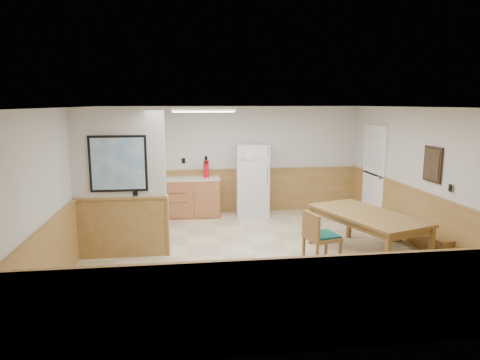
{
  "coord_description": "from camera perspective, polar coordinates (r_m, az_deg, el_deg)",
  "views": [
    {
      "loc": [
        -1.2,
        -6.95,
        2.56
      ],
      "look_at": [
        -0.22,
        0.4,
        1.23
      ],
      "focal_mm": 32.0,
      "sensor_mm": 36.0,
      "label": 1
    }
  ],
  "objects": [
    {
      "name": "ground",
      "position": [
        7.5,
        2.1,
        -9.8
      ],
      "size": [
        6.0,
        6.0,
        0.0
      ],
      "primitive_type": "plane",
      "color": "tan",
      "rests_on": "ground"
    },
    {
      "name": "ceiling",
      "position": [
        7.05,
        2.23,
        9.67
      ],
      "size": [
        6.0,
        6.0,
        0.02
      ],
      "primitive_type": "cube",
      "color": "white",
      "rests_on": "back_wall"
    },
    {
      "name": "back_wall",
      "position": [
        10.11,
        -0.72,
        2.71
      ],
      "size": [
        6.0,
        0.02,
        2.5
      ],
      "primitive_type": "cube",
      "color": "silver",
      "rests_on": "ground"
    },
    {
      "name": "right_wall",
      "position": [
        8.22,
        23.23,
        0.17
      ],
      "size": [
        0.02,
        6.0,
        2.5
      ],
      "primitive_type": "cube",
      "color": "silver",
      "rests_on": "ground"
    },
    {
      "name": "left_wall",
      "position": [
        7.3,
        -21.75,
        -0.91
      ],
      "size": [
        0.02,
        6.0,
        2.5
      ],
      "primitive_type": "cube",
      "color": "silver",
      "rests_on": "ground"
    },
    {
      "name": "wainscot_back",
      "position": [
        10.21,
        -0.7,
        -1.48
      ],
      "size": [
        6.0,
        0.04,
        1.0
      ],
      "primitive_type": "cube",
      "color": "#B28147",
      "rests_on": "ground"
    },
    {
      "name": "wainscot_right",
      "position": [
        8.37,
        22.76,
        -4.9
      ],
      "size": [
        0.04,
        6.0,
        1.0
      ],
      "primitive_type": "cube",
      "color": "#B28147",
      "rests_on": "ground"
    },
    {
      "name": "wainscot_left",
      "position": [
        7.46,
        -21.22,
        -6.57
      ],
      "size": [
        0.04,
        6.0,
        1.0
      ],
      "primitive_type": "cube",
      "color": "#B28147",
      "rests_on": "ground"
    },
    {
      "name": "partition_wall",
      "position": [
        7.34,
        -15.69,
        -0.64
      ],
      "size": [
        1.5,
        0.2,
        2.5
      ],
      "color": "silver",
      "rests_on": "ground"
    },
    {
      "name": "kitchen_counter",
      "position": [
        9.86,
        -7.48,
        -2.22
      ],
      "size": [
        2.2,
        0.61,
        1.0
      ],
      "color": "#A26339",
      "rests_on": "ground"
    },
    {
      "name": "exterior_door",
      "position": [
        9.9,
        17.39,
        0.93
      ],
      "size": [
        0.07,
        1.02,
        2.15
      ],
      "color": "white",
      "rests_on": "ground"
    },
    {
      "name": "kitchen_window",
      "position": [
        10.02,
        -12.75,
        4.12
      ],
      "size": [
        0.8,
        0.04,
        1.0
      ],
      "color": "white",
      "rests_on": "back_wall"
    },
    {
      "name": "wall_painting",
      "position": [
        7.91,
        24.27,
        1.93
      ],
      "size": [
        0.04,
        0.5,
        0.6
      ],
      "color": "black",
      "rests_on": "right_wall"
    },
    {
      "name": "fluorescent_fixture",
      "position": [
        8.26,
        -4.89,
        9.33
      ],
      "size": [
        1.2,
        0.3,
        0.09
      ],
      "color": "white",
      "rests_on": "ceiling"
    },
    {
      "name": "refrigerator",
      "position": [
        9.86,
        1.62,
        0.03
      ],
      "size": [
        0.77,
        0.74,
        1.65
      ],
      "rotation": [
        0.0,
        0.0,
        -0.06
      ],
      "color": "silver",
      "rests_on": "ground"
    },
    {
      "name": "dining_table",
      "position": [
        7.49,
        16.53,
        -4.94
      ],
      "size": [
        1.59,
        2.23,
        0.75
      ],
      "rotation": [
        0.0,
        0.0,
        0.32
      ],
      "color": "olive",
      "rests_on": "ground"
    },
    {
      "name": "dining_bench",
      "position": [
        8.02,
        22.85,
        -6.72
      ],
      "size": [
        0.5,
        1.52,
        0.45
      ],
      "rotation": [
        0.0,
        0.0,
        0.12
      ],
      "color": "olive",
      "rests_on": "ground"
    },
    {
      "name": "dining_chair",
      "position": [
        7.05,
        10.26,
        -7.05
      ],
      "size": [
        0.77,
        0.6,
        0.85
      ],
      "rotation": [
        0.0,
        0.0,
        0.23
      ],
      "color": "olive",
      "rests_on": "ground"
    },
    {
      "name": "fire_extinguisher",
      "position": [
        9.73,
        -4.54,
        1.59
      ],
      "size": [
        0.13,
        0.13,
        0.49
      ],
      "rotation": [
        0.0,
        0.0,
        -0.06
      ],
      "color": "red",
      "rests_on": "kitchen_counter"
    },
    {
      "name": "soap_bottle",
      "position": [
        9.84,
        -12.99,
        0.85
      ],
      "size": [
        0.08,
        0.08,
        0.22
      ],
      "primitive_type": "cylinder",
      "rotation": [
        0.0,
        0.0,
        0.15
      ],
      "color": "#1A943F",
      "rests_on": "kitchen_counter"
    }
  ]
}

